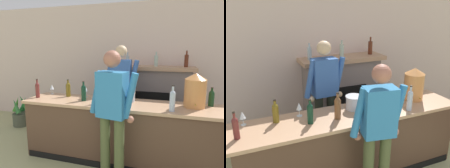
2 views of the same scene
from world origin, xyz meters
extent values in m
cube|color=beige|center=(0.00, 4.38, 1.38)|extent=(12.00, 0.07, 2.75)
cube|color=#4D3426|center=(0.03, 2.83, 0.45)|extent=(3.03, 0.60, 0.90)
cube|color=tan|center=(0.03, 2.83, 0.93)|extent=(3.10, 0.67, 0.04)
cube|color=black|center=(0.03, 2.52, 0.05)|extent=(2.97, 0.01, 0.10)
cube|color=slate|center=(0.45, 4.12, 0.67)|extent=(1.37, 0.44, 1.34)
cube|color=black|center=(0.45, 3.89, 0.49)|extent=(0.75, 0.02, 0.86)
cube|color=tan|center=(0.45, 4.10, 1.37)|extent=(1.53, 0.52, 0.07)
cylinder|color=#9FB5C0|center=(-0.15, 4.10, 1.52)|extent=(0.07, 0.07, 0.21)
cylinder|color=#9FB5C0|center=(-0.15, 4.10, 1.66)|extent=(0.03, 0.03, 0.07)
cylinder|color=#A7BCAB|center=(0.44, 4.10, 1.52)|extent=(0.08, 0.08, 0.22)
cylinder|color=#A7BCAB|center=(0.44, 4.10, 1.67)|extent=(0.03, 0.03, 0.07)
cylinder|color=#532212|center=(1.02, 4.10, 1.53)|extent=(0.08, 0.08, 0.24)
cylinder|color=#532212|center=(1.02, 4.10, 1.69)|extent=(0.03, 0.03, 0.08)
cylinder|color=#494E3D|center=(-2.55, 3.60, 0.14)|extent=(0.35, 0.35, 0.29)
cylinder|color=#332319|center=(-2.55, 3.60, 0.28)|extent=(0.31, 0.31, 0.02)
cone|color=#2E7E39|center=(-2.42, 3.58, 0.54)|extent=(0.17, 0.33, 0.47)
cone|color=#267233|center=(-2.53, 3.70, 0.49)|extent=(0.27, 0.17, 0.37)
cone|color=#357724|center=(-2.66, 3.61, 0.49)|extent=(0.15, 0.25, 0.36)
cone|color=#347436|center=(-2.57, 3.50, 0.48)|extent=(0.26, 0.16, 0.35)
cylinder|color=#424C2B|center=(0.17, 2.24, 0.46)|extent=(0.13, 0.13, 0.92)
cylinder|color=#424C2B|center=(-0.03, 2.27, 0.46)|extent=(0.13, 0.13, 0.92)
cube|color=teal|center=(0.07, 2.25, 1.21)|extent=(0.39, 0.28, 0.57)
cylinder|color=teal|center=(0.30, 2.23, 1.21)|extent=(0.20, 0.08, 0.57)
sphere|color=#965C48|center=(0.30, 2.25, 0.91)|extent=(0.09, 0.09, 0.09)
cylinder|color=teal|center=(-0.16, 2.31, 1.21)|extent=(0.20, 0.08, 0.57)
sphere|color=#965C48|center=(-0.15, 2.33, 0.91)|extent=(0.09, 0.09, 0.09)
sphere|color=#965C48|center=(0.07, 2.25, 1.64)|extent=(0.21, 0.21, 0.21)
cylinder|color=#242A20|center=(-0.22, 3.46, 0.50)|extent=(0.13, 0.13, 1.01)
cube|color=black|center=(-0.22, 3.39, 0.04)|extent=(0.11, 0.24, 0.07)
cylinder|color=#242A20|center=(-0.02, 3.47, 0.50)|extent=(0.13, 0.13, 1.01)
cube|color=black|center=(-0.02, 3.40, 0.04)|extent=(0.11, 0.24, 0.07)
cube|color=#345CA2|center=(-0.12, 3.46, 1.29)|extent=(0.37, 0.24, 0.56)
cylinder|color=#345CA2|center=(-0.35, 3.43, 1.29)|extent=(0.20, 0.08, 0.57)
sphere|color=#D5B285|center=(-0.35, 3.41, 0.99)|extent=(0.09, 0.09, 0.09)
cylinder|color=#345CA2|center=(0.11, 3.46, 1.29)|extent=(0.20, 0.08, 0.57)
sphere|color=#D5B285|center=(0.11, 3.44, 0.99)|extent=(0.09, 0.09, 0.09)
sphere|color=#D5B285|center=(-0.12, 3.46, 1.72)|extent=(0.21, 0.21, 0.21)
cylinder|color=#C27C41|center=(1.08, 2.92, 1.15)|extent=(0.29, 0.29, 0.40)
cone|color=#C27C41|center=(1.08, 2.92, 1.39)|extent=(0.29, 0.29, 0.09)
cylinder|color=#B29333|center=(1.08, 2.75, 1.02)|extent=(0.02, 0.04, 0.02)
cylinder|color=silver|center=(0.11, 2.95, 1.03)|extent=(0.23, 0.23, 0.17)
cylinder|color=silver|center=(0.11, 2.95, 1.13)|extent=(0.24, 0.24, 0.01)
cylinder|color=brown|center=(-0.94, 2.98, 1.05)|extent=(0.08, 0.08, 0.20)
sphere|color=brown|center=(-0.94, 2.98, 1.15)|extent=(0.07, 0.07, 0.07)
cylinder|color=brown|center=(-0.94, 2.98, 1.19)|extent=(0.03, 0.03, 0.08)
cylinder|color=black|center=(-0.94, 2.98, 1.24)|extent=(0.03, 0.03, 0.01)
cylinder|color=#0F3220|center=(-0.56, 2.78, 1.06)|extent=(0.08, 0.08, 0.22)
sphere|color=#0F3220|center=(-0.56, 2.78, 1.16)|extent=(0.07, 0.07, 0.07)
cylinder|color=#0F3220|center=(-0.56, 2.78, 1.21)|extent=(0.03, 0.03, 0.08)
cylinder|color=black|center=(-0.56, 2.78, 1.25)|extent=(0.03, 0.03, 0.01)
cylinder|color=maroon|center=(-1.40, 2.76, 1.06)|extent=(0.07, 0.07, 0.22)
sphere|color=maroon|center=(-1.40, 2.76, 1.17)|extent=(0.06, 0.06, 0.06)
cylinder|color=maroon|center=(-1.40, 2.76, 1.21)|extent=(0.03, 0.03, 0.09)
cylinder|color=black|center=(-1.40, 2.76, 1.26)|extent=(0.03, 0.03, 0.01)
cylinder|color=#A7B4C3|center=(0.78, 2.62, 1.07)|extent=(0.07, 0.07, 0.24)
sphere|color=#A7B4C3|center=(0.78, 2.62, 1.19)|extent=(0.07, 0.07, 0.07)
cylinder|color=#A7B4C3|center=(0.78, 2.62, 1.24)|extent=(0.03, 0.03, 0.09)
cylinder|color=black|center=(0.78, 2.62, 1.29)|extent=(0.03, 0.03, 0.01)
cylinder|color=brown|center=(-0.21, 2.77, 1.07)|extent=(0.08, 0.08, 0.24)
sphere|color=brown|center=(-0.21, 2.77, 1.19)|extent=(0.08, 0.08, 0.08)
cylinder|color=brown|center=(-0.21, 2.77, 1.24)|extent=(0.03, 0.03, 0.09)
cylinder|color=black|center=(-0.21, 2.77, 1.29)|extent=(0.04, 0.04, 0.01)
cylinder|color=black|center=(1.32, 3.04, 1.04)|extent=(0.08, 0.08, 0.19)
sphere|color=black|center=(1.32, 3.04, 1.14)|extent=(0.07, 0.07, 0.07)
cylinder|color=black|center=(1.32, 3.04, 1.17)|extent=(0.03, 0.03, 0.07)
cylinder|color=black|center=(1.32, 3.04, 1.22)|extent=(0.03, 0.03, 0.01)
cylinder|color=silver|center=(-0.63, 3.03, 0.95)|extent=(0.07, 0.07, 0.01)
cylinder|color=silver|center=(-0.63, 3.03, 1.00)|extent=(0.01, 0.01, 0.08)
cone|color=silver|center=(-0.63, 3.03, 1.08)|extent=(0.07, 0.07, 0.09)
cylinder|color=silver|center=(-1.31, 3.05, 0.95)|extent=(0.06, 0.06, 0.01)
cylinder|color=silver|center=(-1.31, 3.05, 0.99)|extent=(0.01, 0.01, 0.08)
cone|color=silver|center=(-1.31, 3.05, 1.08)|extent=(0.07, 0.07, 0.09)
camera|label=1|loc=(0.75, -0.03, 1.76)|focal=32.00mm
camera|label=2|loc=(-1.33, 0.16, 2.38)|focal=40.00mm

